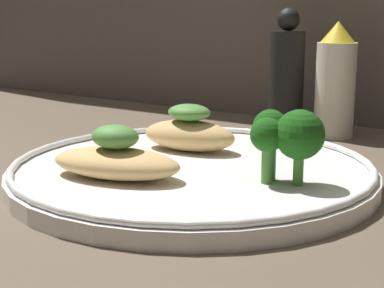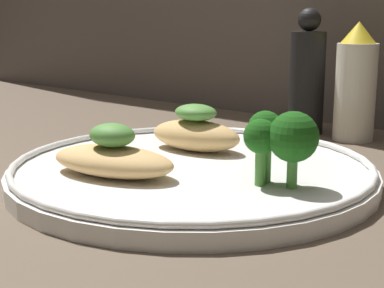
% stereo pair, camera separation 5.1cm
% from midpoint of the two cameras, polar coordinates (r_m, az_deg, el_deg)
% --- Properties ---
extents(ground_plane, '(1.80, 1.80, 0.01)m').
position_cam_midpoint_polar(ground_plane, '(0.52, -2.82, -4.23)').
color(ground_plane, brown).
extents(plate, '(0.32, 0.32, 0.02)m').
position_cam_midpoint_polar(plate, '(0.52, -2.83, -2.65)').
color(plate, white).
rests_on(plate, ground_plane).
extents(grilled_meat_front, '(0.12, 0.08, 0.04)m').
position_cam_midpoint_polar(grilled_meat_front, '(0.48, -10.41, -1.51)').
color(grilled_meat_front, tan).
rests_on(grilled_meat_front, plate).
extents(grilled_meat_middle, '(0.10, 0.06, 0.05)m').
position_cam_midpoint_polar(grilled_meat_middle, '(0.57, -2.84, 1.14)').
color(grilled_meat_middle, tan).
rests_on(grilled_meat_middle, plate).
extents(broccoli_bunch, '(0.06, 0.04, 0.06)m').
position_cam_midpoint_polar(broccoli_bunch, '(0.45, 5.83, 0.79)').
color(broccoli_bunch, '#4C8E38').
rests_on(broccoli_bunch, plate).
extents(sauce_bottle, '(0.05, 0.05, 0.14)m').
position_cam_midpoint_polar(sauce_bottle, '(0.71, 11.75, 5.86)').
color(sauce_bottle, silver).
rests_on(sauce_bottle, ground_plane).
extents(pepper_grinder, '(0.04, 0.04, 0.15)m').
position_cam_midpoint_polar(pepper_grinder, '(0.74, 7.20, 6.51)').
color(pepper_grinder, black).
rests_on(pepper_grinder, ground_plane).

